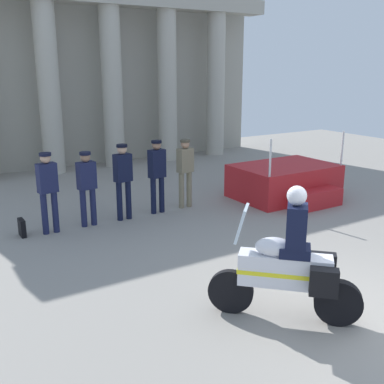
{
  "coord_description": "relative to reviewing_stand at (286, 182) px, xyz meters",
  "views": [
    {
      "loc": [
        -5.13,
        -3.55,
        3.38
      ],
      "look_at": [
        -0.92,
        3.24,
        1.2
      ],
      "focal_mm": 43.34,
      "sensor_mm": 36.0,
      "label": 1
    }
  ],
  "objects": [
    {
      "name": "officer_in_row_2",
      "position": [
        -4.39,
        0.56,
        0.6
      ],
      "size": [
        0.41,
        0.27,
        1.73
      ],
      "rotation": [
        0.0,
        0.0,
        3.29
      ],
      "color": "black",
      "rests_on": "ground_plane"
    },
    {
      "name": "colonnade_backdrop",
      "position": [
        -2.26,
        6.7,
        2.82
      ],
      "size": [
        12.26,
        1.53,
        6.03
      ],
      "color": "#A49F91",
      "rests_on": "ground_plane"
    },
    {
      "name": "briefcase_on_ground",
      "position": [
        -6.61,
        0.67,
        -0.24
      ],
      "size": [
        0.1,
        0.32,
        0.36
      ],
      "primitive_type": "cube",
      "color": "black",
      "rests_on": "ground_plane"
    },
    {
      "name": "ground_plane",
      "position": [
        -3.23,
        -5.23,
        -0.42
      ],
      "size": [
        28.82,
        28.82,
        0.0
      ],
      "primitive_type": "plane",
      "color": "gray"
    },
    {
      "name": "officer_in_row_4",
      "position": [
        -2.72,
        0.65,
        0.58
      ],
      "size": [
        0.41,
        0.27,
        1.68
      ],
      "rotation": [
        0.0,
        0.0,
        3.29
      ],
      "color": "#7A7056",
      "rests_on": "ground_plane"
    },
    {
      "name": "motorcycle_with_rider",
      "position": [
        -4.22,
        -4.6,
        0.38
      ],
      "size": [
        1.57,
        1.55,
        1.9
      ],
      "rotation": [
        0.0,
        0.0,
        2.36
      ],
      "color": "black",
      "rests_on": "ground_plane"
    },
    {
      "name": "officer_in_row_1",
      "position": [
        -5.22,
        0.57,
        0.55
      ],
      "size": [
        0.41,
        0.27,
        1.63
      ],
      "rotation": [
        0.0,
        0.0,
        3.29
      ],
      "color": "#191E42",
      "rests_on": "ground_plane"
    },
    {
      "name": "officer_in_row_0",
      "position": [
        -6.05,
        0.54,
        0.59
      ],
      "size": [
        0.41,
        0.27,
        1.7
      ],
      "rotation": [
        0.0,
        0.0,
        3.29
      ],
      "color": "#191E42",
      "rests_on": "ground_plane"
    },
    {
      "name": "officer_in_row_3",
      "position": [
        -3.51,
        0.6,
        0.6
      ],
      "size": [
        0.41,
        0.27,
        1.73
      ],
      "rotation": [
        0.0,
        0.0,
        3.29
      ],
      "color": "black",
      "rests_on": "ground_plane"
    },
    {
      "name": "reviewing_stand",
      "position": [
        0.0,
        0.0,
        0.0
      ],
      "size": [
        2.61,
        2.28,
        1.76
      ],
      "color": "#B21E23",
      "rests_on": "ground_plane"
    }
  ]
}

